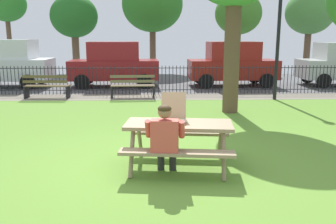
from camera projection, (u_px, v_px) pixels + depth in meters
ground at (150, 135)px, 8.13m from camera, size 28.00×11.87×0.02m
cobblestone_walkway at (153, 97)px, 13.25m from camera, size 28.00×1.40×0.01m
street_asphalt at (154, 82)px, 17.63m from camera, size 28.00×7.56×0.01m
picnic_table_foreground at (179, 133)px, 6.05m from camera, size 1.95×1.66×0.79m
pizza_box_open at (173, 116)px, 6.11m from camera, size 0.46×0.49×0.49m
adult_at_table at (165, 137)px, 5.57m from camera, size 0.63×0.62×1.19m
iron_fence_streetside at (153, 80)px, 13.82m from camera, size 21.70×0.03×1.10m
park_bench_left at (47, 87)px, 12.92m from camera, size 1.61×0.52×0.85m
park_bench_center at (133, 86)px, 13.01m from camera, size 1.62×0.54×0.85m
lamp_post_walkway at (279, 29)px, 12.24m from camera, size 0.28×0.28×4.01m
parked_car_center at (114, 64)px, 15.86m from camera, size 3.98×1.99×1.98m
parked_car_right at (233, 64)px, 16.01m from camera, size 3.97×1.97×1.98m
far_tree_left at (6, 5)px, 21.83m from camera, size 2.40×2.40×5.26m
far_tree_midleft at (74, 17)px, 22.10m from camera, size 2.91×2.91×4.76m
far_tree_center at (152, 5)px, 22.08m from camera, size 3.77×3.77×5.86m
far_tree_midright at (238, 14)px, 22.35m from camera, size 2.92×2.92×4.95m
far_tree_right at (310, 13)px, 22.46m from camera, size 3.04×3.04×5.08m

